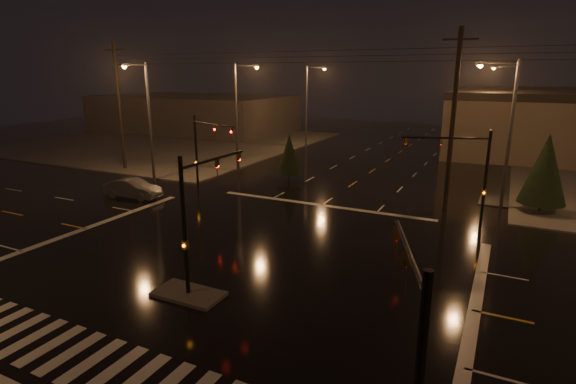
% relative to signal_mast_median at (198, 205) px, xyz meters
% --- Properties ---
extents(ground, '(140.00, 140.00, 0.00)m').
position_rel_signal_mast_median_xyz_m(ground, '(-0.00, 3.07, -3.75)').
color(ground, black).
rests_on(ground, ground).
extents(sidewalk_nw, '(36.00, 36.00, 0.12)m').
position_rel_signal_mast_median_xyz_m(sidewalk_nw, '(-30.00, 33.07, -3.69)').
color(sidewalk_nw, '#4A4742').
rests_on(sidewalk_nw, ground).
extents(median_island, '(3.00, 1.60, 0.15)m').
position_rel_signal_mast_median_xyz_m(median_island, '(-0.00, -0.93, -3.68)').
color(median_island, '#4A4742').
rests_on(median_island, ground).
extents(crosswalk, '(15.00, 2.60, 0.01)m').
position_rel_signal_mast_median_xyz_m(crosswalk, '(-0.00, -5.93, -3.75)').
color(crosswalk, beige).
rests_on(crosswalk, ground).
extents(stop_bar_far, '(16.00, 0.50, 0.01)m').
position_rel_signal_mast_median_xyz_m(stop_bar_far, '(-0.00, 14.07, -3.75)').
color(stop_bar_far, beige).
rests_on(stop_bar_far, ground).
extents(commercial_block, '(30.00, 18.00, 5.60)m').
position_rel_signal_mast_median_xyz_m(commercial_block, '(-35.00, 45.07, -0.95)').
color(commercial_block, '#443D3B').
rests_on(commercial_block, ground).
extents(signal_mast_median, '(0.25, 4.59, 6.00)m').
position_rel_signal_mast_median_xyz_m(signal_mast_median, '(0.00, 0.00, 0.00)').
color(signal_mast_median, black).
rests_on(signal_mast_median, ground).
extents(signal_mast_ne, '(4.84, 1.86, 6.00)m').
position_rel_signal_mast_median_xyz_m(signal_mast_ne, '(9.50, 13.21, 0.04)').
color(signal_mast_ne, black).
rests_on(signal_mast_ne, ground).
extents(signal_mast_nw, '(4.84, 1.86, 6.00)m').
position_rel_signal_mast_median_xyz_m(signal_mast_nw, '(-9.50, 13.21, 0.04)').
color(signal_mast_nw, black).
rests_on(signal_mast_nw, ground).
extents(signal_mast_se, '(1.55, 3.87, 6.00)m').
position_rel_signal_mast_median_xyz_m(signal_mast_se, '(10.23, -6.68, -0.04)').
color(signal_mast_se, black).
rests_on(signal_mast_se, ground).
extents(streetlight_1, '(2.77, 0.32, 10.00)m').
position_rel_signal_mast_median_xyz_m(streetlight_1, '(-11.18, 21.07, 2.05)').
color(streetlight_1, '#38383A').
rests_on(streetlight_1, ground).
extents(streetlight_2, '(2.77, 0.32, 10.00)m').
position_rel_signal_mast_median_xyz_m(streetlight_2, '(-11.18, 37.07, 2.05)').
color(streetlight_2, '#38383A').
rests_on(streetlight_2, ground).
extents(streetlight_3, '(2.77, 0.32, 10.00)m').
position_rel_signal_mast_median_xyz_m(streetlight_3, '(11.18, 19.07, 2.05)').
color(streetlight_3, '#38383A').
rests_on(streetlight_3, ground).
extents(streetlight_4, '(2.77, 0.32, 10.00)m').
position_rel_signal_mast_median_xyz_m(streetlight_4, '(11.18, 39.07, 2.05)').
color(streetlight_4, '#38383A').
rests_on(streetlight_4, ground).
extents(streetlight_5, '(0.32, 2.77, 10.00)m').
position_rel_signal_mast_median_xyz_m(streetlight_5, '(-16.00, 14.26, 2.05)').
color(streetlight_5, '#38383A').
rests_on(streetlight_5, ground).
extents(utility_pole_0, '(2.20, 0.32, 12.00)m').
position_rel_signal_mast_median_xyz_m(utility_pole_0, '(-22.00, 17.07, 2.38)').
color(utility_pole_0, black).
rests_on(utility_pole_0, ground).
extents(utility_pole_1, '(2.20, 0.32, 12.00)m').
position_rel_signal_mast_median_xyz_m(utility_pole_1, '(8.00, 17.07, 2.38)').
color(utility_pole_1, black).
rests_on(utility_pole_1, ground).
extents(conifer_0, '(2.98, 2.98, 5.36)m').
position_rel_signal_mast_median_xyz_m(conifer_0, '(13.85, 18.92, -0.72)').
color(conifer_0, black).
rests_on(conifer_0, ground).
extents(conifer_3, '(2.16, 2.16, 4.07)m').
position_rel_signal_mast_median_xyz_m(conifer_3, '(-5.32, 19.64, -1.37)').
color(conifer_3, black).
rests_on(conifer_3, ground).
extents(car_crossing, '(4.51, 1.94, 1.44)m').
position_rel_signal_mast_median_xyz_m(car_crossing, '(-13.52, 9.61, -3.03)').
color(car_crossing, '#5C5E64').
rests_on(car_crossing, ground).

